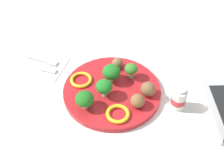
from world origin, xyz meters
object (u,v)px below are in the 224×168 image
object	(u,v)px
meatball_back_left	(117,63)
yogurt_bottle	(179,99)
broccoli_floret_back_left	(104,87)
meatball_front_left	(138,101)
plate	(112,91)
pepper_ring_far_rim	(118,114)
pepper_ring_front_left	(82,79)
knife	(37,67)
fork	(43,60)
broccoli_floret_far_rim	(112,72)
meatball_near_rim	(148,89)
broccoli_floret_mid_left	(85,99)
napkin	(38,64)
broccoli_floret_back_right	(131,69)

from	to	relation	value
meatball_back_left	yogurt_bottle	distance (m)	0.22
broccoli_floret_back_left	meatball_front_left	world-z (taller)	broccoli_floret_back_left
plate	pepper_ring_far_rim	world-z (taller)	pepper_ring_far_rim
plate	meatball_back_left	bearing A→B (deg)	99.10
broccoli_floret_back_left	meatball_back_left	bearing A→B (deg)	91.56
meatball_front_left	pepper_ring_front_left	xyz separation A→B (m)	(-0.18, 0.04, -0.01)
knife	pepper_ring_far_rim	bearing A→B (deg)	-18.70
broccoli_floret_back_left	fork	size ratio (longest dim) A/B	0.46
pepper_ring_far_rim	broccoli_floret_far_rim	bearing A→B (deg)	116.86
pepper_ring_far_rim	yogurt_bottle	size ratio (longest dim) A/B	0.87
meatball_near_rim	broccoli_floret_back_left	bearing A→B (deg)	-158.40
fork	pepper_ring_front_left	bearing A→B (deg)	-17.32
broccoli_floret_mid_left	yogurt_bottle	xyz separation A→B (m)	(0.23, 0.10, -0.01)
broccoli_floret_far_rim	meatball_back_left	distance (m)	0.06
meatball_back_left	knife	bearing A→B (deg)	-163.07
pepper_ring_front_left	napkin	xyz separation A→B (m)	(-0.17, 0.03, -0.02)
pepper_ring_far_rim	fork	xyz separation A→B (m)	(-0.30, 0.14, -0.01)
broccoli_floret_back_right	napkin	xyz separation A→B (m)	(-0.30, -0.03, -0.05)
broccoli_floret_back_left	meatball_front_left	size ratio (longest dim) A/B	1.41
broccoli_floret_mid_left	knife	distance (m)	0.24
meatball_front_left	yogurt_bottle	distance (m)	0.11
pepper_ring_far_rim	pepper_ring_front_left	xyz separation A→B (m)	(-0.14, 0.09, -0.00)
pepper_ring_far_rim	fork	distance (m)	0.33
plate	broccoli_floret_mid_left	world-z (taller)	broccoli_floret_mid_left
broccoli_floret_mid_left	pepper_ring_front_left	bearing A→B (deg)	119.36
yogurt_bottle	pepper_ring_front_left	bearing A→B (deg)	-178.77
broccoli_floret_far_rim	meatball_back_left	bearing A→B (deg)	92.04
meatball_front_left	yogurt_bottle	bearing A→B (deg)	24.38
meatball_near_rim	meatball_back_left	bearing A→B (deg)	145.88
pepper_ring_far_rim	fork	bearing A→B (deg)	155.47
pepper_ring_front_left	meatball_front_left	bearing A→B (deg)	-12.45
meatball_front_left	meatball_near_rim	distance (m)	0.05
meatball_back_left	fork	bearing A→B (deg)	-171.14
broccoli_floret_mid_left	pepper_ring_front_left	size ratio (longest dim) A/B	0.81
broccoli_floret_back_right	fork	size ratio (longest dim) A/B	0.40
fork	broccoli_floret_back_left	bearing A→B (deg)	-19.18
fork	plate	bearing A→B (deg)	-11.87
meatball_near_rim	napkin	distance (m)	0.37
broccoli_floret_mid_left	meatball_back_left	distance (m)	0.18
pepper_ring_far_rim	fork	world-z (taller)	pepper_ring_far_rim
pepper_ring_front_left	broccoli_floret_back_left	bearing A→B (deg)	-22.55
broccoli_floret_back_right	meatball_back_left	bearing A→B (deg)	151.45
knife	yogurt_bottle	xyz separation A→B (m)	(0.44, -0.01, 0.03)
meatball_near_rim	meatball_back_left	distance (m)	0.14
broccoli_floret_back_left	meatball_near_rim	size ratio (longest dim) A/B	1.31
meatball_near_rim	napkin	size ratio (longest dim) A/B	0.25
broccoli_floret_mid_left	napkin	xyz separation A→B (m)	(-0.22, 0.12, -0.05)
pepper_ring_front_left	yogurt_bottle	world-z (taller)	yogurt_bottle
pepper_ring_far_rim	knife	bearing A→B (deg)	161.30
napkin	yogurt_bottle	size ratio (longest dim) A/B	2.32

